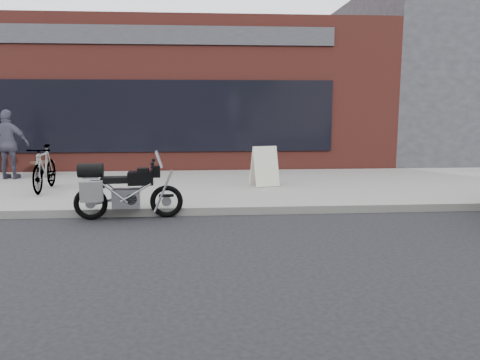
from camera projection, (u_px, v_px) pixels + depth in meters
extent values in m
plane|color=black|center=(270.00, 308.00, 4.66)|extent=(120.00, 120.00, 0.00)
cube|color=gray|center=(232.00, 184.00, 11.55)|extent=(44.00, 6.00, 0.15)
cube|color=#52201A|center=(169.00, 99.00, 17.95)|extent=(14.00, 10.00, 4.50)
cube|color=black|center=(156.00, 116.00, 13.08)|extent=(10.00, 0.08, 2.00)
cube|color=#242428|center=(154.00, 35.00, 12.74)|extent=(10.00, 0.08, 0.50)
cube|color=#242428|center=(471.00, 80.00, 18.70)|extent=(10.00, 10.00, 6.00)
torus|color=black|center=(91.00, 204.00, 8.22)|extent=(0.60, 0.14, 0.59)
torus|color=black|center=(167.00, 201.00, 8.41)|extent=(0.60, 0.14, 0.59)
cube|color=#B7B7BC|center=(126.00, 198.00, 8.29)|extent=(0.50, 0.30, 0.33)
cube|color=black|center=(141.00, 178.00, 8.28)|extent=(0.46, 0.31, 0.23)
cube|color=black|center=(115.00, 180.00, 8.22)|extent=(0.50, 0.28, 0.11)
cube|color=black|center=(97.00, 184.00, 8.18)|extent=(0.28, 0.21, 0.12)
cube|color=black|center=(156.00, 172.00, 8.30)|extent=(0.17, 0.22, 0.19)
cube|color=silver|center=(159.00, 159.00, 8.27)|extent=(0.14, 0.27, 0.30)
cylinder|color=black|center=(152.00, 168.00, 8.28)|extent=(0.07, 0.62, 0.03)
cube|color=#B7B7BC|center=(91.00, 177.00, 8.15)|extent=(0.26, 0.28, 0.03)
cube|color=slate|center=(91.00, 192.00, 7.96)|extent=(0.38, 0.18, 0.35)
cylinder|color=black|center=(91.00, 170.00, 8.13)|extent=(0.44, 0.28, 0.25)
cylinder|color=#B7B7BC|center=(107.00, 201.00, 8.39)|extent=(0.49, 0.10, 0.17)
imported|color=gray|center=(44.00, 168.00, 10.17)|extent=(0.54, 1.68, 1.00)
cube|color=white|center=(266.00, 167.00, 10.76)|extent=(0.62, 0.41, 0.91)
cube|color=white|center=(263.00, 165.00, 10.98)|extent=(0.62, 0.41, 0.91)
cylinder|color=black|center=(43.00, 169.00, 12.52)|extent=(0.05, 0.05, 0.32)
cylinder|color=#412F1E|center=(42.00, 162.00, 12.50)|extent=(0.63, 0.63, 0.04)
imported|color=#3F3E4F|center=(9.00, 144.00, 11.76)|extent=(1.06, 0.52, 1.75)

